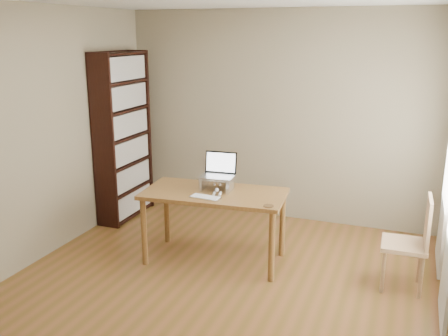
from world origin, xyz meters
TOP-DOWN VIEW (x-y plane):
  - room at (0.03, 0.01)m, footprint 4.04×4.54m
  - bookshelf at (-1.83, 1.55)m, footprint 0.30×0.90m
  - desk at (-0.27, 0.74)m, footprint 1.49×0.84m
  - laptop_stand at (-0.27, 0.82)m, footprint 0.32×0.25m
  - laptop at (-0.27, 0.88)m, footprint 0.36×0.31m
  - keyboard at (-0.27, 0.52)m, footprint 0.31×0.16m
  - coaster at (0.37, 0.52)m, footprint 0.10×0.10m
  - cat at (-0.24, 0.85)m, footprint 0.23×0.47m
  - chair at (1.65, 0.82)m, footprint 0.41×0.41m

SIDE VIEW (x-z plane):
  - chair at x=1.65m, z-range 0.03..0.94m
  - desk at x=-0.27m, z-range 0.28..1.03m
  - coaster at x=0.37m, z-range 0.75..0.76m
  - keyboard at x=-0.27m, z-range 0.75..0.77m
  - cat at x=-0.24m, z-range 0.74..0.87m
  - laptop_stand at x=-0.27m, z-range 0.77..0.90m
  - laptop at x=-0.27m, z-range 0.82..1.06m
  - bookshelf at x=-1.83m, z-range 0.00..2.10m
  - room at x=0.03m, z-range -0.02..2.62m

